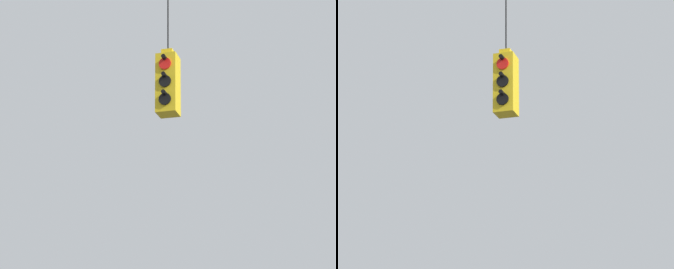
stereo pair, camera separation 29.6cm
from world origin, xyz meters
The scene contains 1 object.
traffic_light_near_right_pole centered at (2.86, -0.41, 5.54)m, with size 0.34×0.58×3.37m.
Camera 1 is at (5.58, -10.00, 1.59)m, focal length 70.00 mm.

